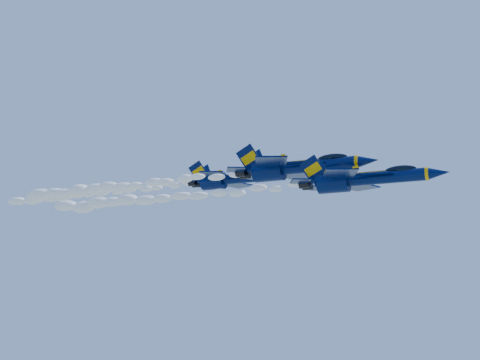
% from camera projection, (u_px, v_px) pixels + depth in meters
% --- Properties ---
extents(jet_lead, '(17.33, 14.21, 6.44)m').
position_uv_depth(jet_lead, '(362.00, 179.00, 70.47)').
color(jet_lead, '#020E38').
extents(smoke_trail_jet_lead, '(38.14, 1.79, 1.61)m').
position_uv_depth(smoke_trail_jet_lead, '(167.00, 198.00, 81.02)').
color(smoke_trail_jet_lead, white).
extents(jet_second, '(19.75, 16.20, 7.34)m').
position_uv_depth(jet_second, '(296.00, 167.00, 81.59)').
color(jet_second, '#020E38').
extents(smoke_trail_jet_second, '(38.14, 2.04, 1.84)m').
position_uv_depth(smoke_trail_jet_second, '(127.00, 186.00, 92.56)').
color(smoke_trail_jet_second, white).
extents(jet_third, '(17.22, 14.12, 6.40)m').
position_uv_depth(jet_third, '(234.00, 179.00, 92.70)').
color(jet_third, '#020E38').
extents(smoke_trail_jet_third, '(38.14, 1.78, 1.60)m').
position_uv_depth(smoke_trail_jet_third, '(94.00, 194.00, 103.24)').
color(smoke_trail_jet_third, white).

